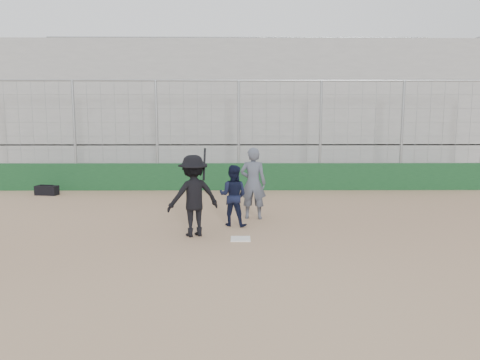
{
  "coord_description": "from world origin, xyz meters",
  "views": [
    {
      "loc": [
        -0.1,
        -10.18,
        2.76
      ],
      "look_at": [
        0.0,
        1.4,
        1.15
      ],
      "focal_mm": 35.0,
      "sensor_mm": 36.0,
      "label": 1
    }
  ],
  "objects_px": {
    "umpire": "(253,187)",
    "equipment_bag": "(47,190)",
    "catcher_crouched": "(233,205)",
    "batter_at_plate": "(193,196)"
  },
  "relations": [
    {
      "from": "umpire",
      "to": "equipment_bag",
      "type": "bearing_deg",
      "value": -18.21
    },
    {
      "from": "catcher_crouched",
      "to": "equipment_bag",
      "type": "xyz_separation_m",
      "value": [
        -6.51,
        4.62,
        -0.36
      ]
    },
    {
      "from": "batter_at_plate",
      "to": "umpire",
      "type": "height_order",
      "value": "batter_at_plate"
    },
    {
      "from": "batter_at_plate",
      "to": "equipment_bag",
      "type": "xyz_separation_m",
      "value": [
        -5.61,
        5.57,
        -0.77
      ]
    },
    {
      "from": "batter_at_plate",
      "to": "equipment_bag",
      "type": "relative_size",
      "value": 2.45
    },
    {
      "from": "catcher_crouched",
      "to": "equipment_bag",
      "type": "bearing_deg",
      "value": 144.67
    },
    {
      "from": "catcher_crouched",
      "to": "equipment_bag",
      "type": "distance_m",
      "value": 7.99
    },
    {
      "from": "umpire",
      "to": "equipment_bag",
      "type": "height_order",
      "value": "umpire"
    },
    {
      "from": "umpire",
      "to": "equipment_bag",
      "type": "relative_size",
      "value": 2.11
    },
    {
      "from": "catcher_crouched",
      "to": "batter_at_plate",
      "type": "bearing_deg",
      "value": -133.46
    }
  ]
}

